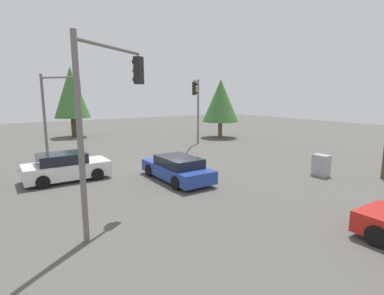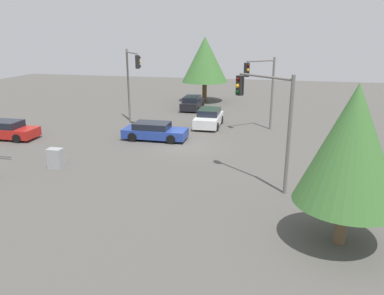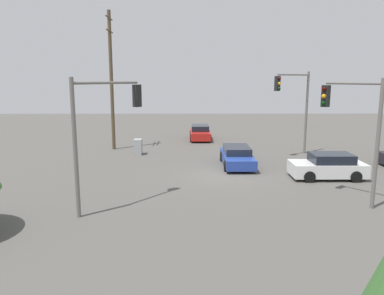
% 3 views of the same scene
% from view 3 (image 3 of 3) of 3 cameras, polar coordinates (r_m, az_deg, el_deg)
% --- Properties ---
extents(ground_plane, '(80.00, 80.00, 0.00)m').
position_cam_3_polar(ground_plane, '(23.04, 4.89, -4.21)').
color(ground_plane, '#54514C').
extents(sedan_blue, '(4.75, 2.03, 1.30)m').
position_cam_3_polar(sedan_blue, '(25.45, 6.88, -1.35)').
color(sedan_blue, '#233D93').
rests_on(sedan_blue, ground_plane).
extents(sedan_white, '(2.06, 4.27, 1.49)m').
position_cam_3_polar(sedan_white, '(23.51, 20.02, -2.73)').
color(sedan_white, silver).
rests_on(sedan_white, ground_plane).
extents(sedan_red, '(4.39, 1.97, 1.38)m').
position_cam_3_polar(sedan_red, '(36.03, 1.24, 2.27)').
color(sedan_red, red).
rests_on(sedan_red, ground_plane).
extents(traffic_signal_main, '(2.33, 2.04, 5.87)m').
position_cam_3_polar(traffic_signal_main, '(18.80, 23.55, 3.92)').
color(traffic_signal_main, slate).
rests_on(traffic_signal_main, ground_plane).
extents(traffic_signal_cross, '(2.96, 2.56, 5.90)m').
position_cam_3_polar(traffic_signal_cross, '(16.90, -13.43, 4.11)').
color(traffic_signal_cross, slate).
rests_on(traffic_signal_cross, ground_plane).
extents(traffic_signal_aux, '(2.37, 3.14, 6.34)m').
position_cam_3_polar(traffic_signal_aux, '(29.31, 15.50, 7.19)').
color(traffic_signal_aux, slate).
rests_on(traffic_signal_aux, ground_plane).
extents(utility_pole_tall, '(2.20, 0.28, 11.10)m').
position_cam_3_polar(utility_pole_tall, '(31.40, -12.19, 10.32)').
color(utility_pole_tall, brown).
rests_on(utility_pole_tall, ground_plane).
extents(electrical_cabinet, '(0.85, 0.59, 1.20)m').
position_cam_3_polar(electrical_cabinet, '(29.24, -8.23, 0.09)').
color(electrical_cabinet, '#9EA0A3').
rests_on(electrical_cabinet, ground_plane).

